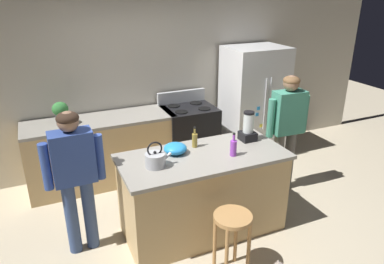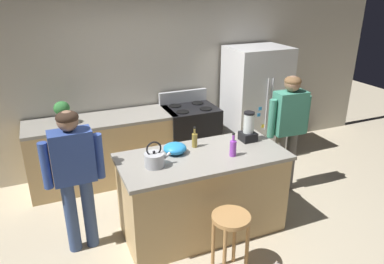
# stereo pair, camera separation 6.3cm
# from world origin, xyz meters

# --- Properties ---
(ground_plane) EXTENTS (14.00, 14.00, 0.00)m
(ground_plane) POSITION_xyz_m (0.00, 0.00, 0.00)
(ground_plane) COLOR beige
(back_wall) EXTENTS (8.00, 0.10, 2.70)m
(back_wall) POSITION_xyz_m (0.00, 1.95, 1.35)
(back_wall) COLOR beige
(back_wall) RESTS_ON ground_plane
(kitchen_island) EXTENTS (1.79, 0.84, 0.94)m
(kitchen_island) POSITION_xyz_m (0.00, 0.00, 0.47)
(kitchen_island) COLOR tan
(kitchen_island) RESTS_ON ground_plane
(back_counter_run) EXTENTS (2.00, 0.64, 0.94)m
(back_counter_run) POSITION_xyz_m (-0.80, 1.55, 0.47)
(back_counter_run) COLOR tan
(back_counter_run) RESTS_ON ground_plane
(refrigerator) EXTENTS (0.90, 0.73, 1.75)m
(refrigerator) POSITION_xyz_m (1.59, 1.50, 0.88)
(refrigerator) COLOR silver
(refrigerator) RESTS_ON ground_plane
(stove_range) EXTENTS (0.76, 0.65, 1.12)m
(stove_range) POSITION_xyz_m (0.49, 1.52, 0.48)
(stove_range) COLOR black
(stove_range) RESTS_ON ground_plane
(person_by_island_left) EXTENTS (0.59, 0.23, 1.54)m
(person_by_island_left) POSITION_xyz_m (-1.29, 0.21, 0.93)
(person_by_island_left) COLOR #384C7A
(person_by_island_left) RESTS_ON ground_plane
(person_by_sink_right) EXTENTS (0.59, 0.24, 1.59)m
(person_by_sink_right) POSITION_xyz_m (1.37, 0.37, 0.96)
(person_by_sink_right) COLOR #66605B
(person_by_sink_right) RESTS_ON ground_plane
(bar_stool) EXTENTS (0.36, 0.36, 0.66)m
(bar_stool) POSITION_xyz_m (-0.04, -0.73, 0.51)
(bar_stool) COLOR #B7844C
(bar_stool) RESTS_ON ground_plane
(potted_plant) EXTENTS (0.20, 0.20, 0.30)m
(potted_plant) POSITION_xyz_m (-1.28, 1.55, 1.11)
(potted_plant) COLOR #4C4C51
(potted_plant) RESTS_ON back_counter_run
(blender_appliance) EXTENTS (0.17, 0.17, 0.35)m
(blender_appliance) POSITION_xyz_m (0.64, 0.15, 1.09)
(blender_appliance) COLOR black
(blender_appliance) RESTS_ON kitchen_island
(bottle_vinegar) EXTENTS (0.06, 0.06, 0.24)m
(bottle_vinegar) POSITION_xyz_m (-0.00, 0.23, 1.03)
(bottle_vinegar) COLOR olive
(bottle_vinegar) RESTS_ON kitchen_island
(bottle_soda) EXTENTS (0.07, 0.07, 0.26)m
(bottle_soda) POSITION_xyz_m (0.28, -0.14, 1.03)
(bottle_soda) COLOR purple
(bottle_soda) RESTS_ON kitchen_island
(mixing_bowl) EXTENTS (0.25, 0.25, 0.11)m
(mixing_bowl) POSITION_xyz_m (-0.26, 0.16, 1.00)
(mixing_bowl) COLOR #268CD8
(mixing_bowl) RESTS_ON kitchen_island
(tea_kettle) EXTENTS (0.28, 0.20, 0.27)m
(tea_kettle) POSITION_xyz_m (-0.55, -0.04, 1.02)
(tea_kettle) COLOR #B7BABF
(tea_kettle) RESTS_ON kitchen_island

